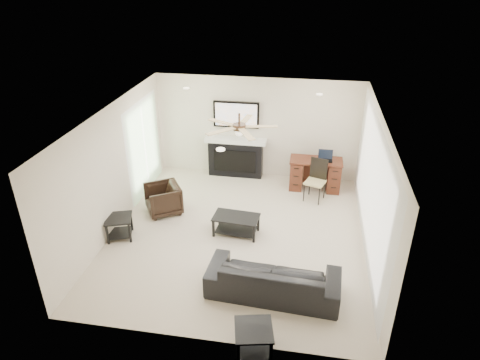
{
  "coord_description": "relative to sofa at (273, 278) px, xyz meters",
  "views": [
    {
      "loc": [
        1.22,
        -7.06,
        4.94
      ],
      "look_at": [
        0.03,
        0.03,
        1.21
      ],
      "focal_mm": 32.0,
      "sensor_mm": 36.0,
      "label": 1
    }
  ],
  "objects": [
    {
      "name": "sofa",
      "position": [
        0.0,
        0.0,
        0.0
      ],
      "size": [
        2.21,
        0.98,
        0.63
      ],
      "primitive_type": "imported",
      "rotation": [
        0.0,
        0.0,
        3.08
      ],
      "color": "black",
      "rests_on": "ground"
    },
    {
      "name": "laptop",
      "position": [
        0.82,
        3.77,
        0.56
      ],
      "size": [
        0.33,
        0.24,
        0.23
      ],
      "primitive_type": "cube",
      "color": "black",
      "rests_on": "desk"
    },
    {
      "name": "coffee_table",
      "position": [
        -0.9,
        1.6,
        -0.12
      ],
      "size": [
        0.94,
        0.57,
        0.4
      ],
      "primitive_type": "cube",
      "rotation": [
        0.0,
        0.0,
        -0.08
      ],
      "color": "black",
      "rests_on": "ground"
    },
    {
      "name": "end_table_left",
      "position": [
        -3.15,
        1.1,
        -0.09
      ],
      "size": [
        0.63,
        0.63,
        0.45
      ],
      "primitive_type": "cube",
      "rotation": [
        0.0,
        0.0,
        0.32
      ],
      "color": "black",
      "rests_on": "ground"
    },
    {
      "name": "desk",
      "position": [
        0.62,
        3.79,
        0.06
      ],
      "size": [
        1.22,
        0.56,
        0.76
      ],
      "primitive_type": "cube",
      "color": "#3E230F",
      "rests_on": "ground"
    },
    {
      "name": "armchair",
      "position": [
        -2.6,
        2.15,
        0.01
      ],
      "size": [
        0.97,
        0.97,
        0.65
      ],
      "primitive_type": "imported",
      "rotation": [
        0.0,
        0.0,
        -1.01
      ],
      "color": "black",
      "rests_on": "ground"
    },
    {
      "name": "fireplace_unit",
      "position": [
        -1.37,
        4.18,
        0.64
      ],
      "size": [
        1.52,
        0.34,
        1.91
      ],
      "primitive_type": "cube",
      "color": "black",
      "rests_on": "ground"
    },
    {
      "name": "room_shell",
      "position": [
        -0.67,
        1.67,
        1.37
      ],
      "size": [
        5.5,
        5.54,
        2.52
      ],
      "color": "beige",
      "rests_on": "ground"
    },
    {
      "name": "desk_chair",
      "position": [
        0.62,
        3.24,
        0.17
      ],
      "size": [
        0.54,
        0.55,
        0.97
      ],
      "primitive_type": "cube",
      "rotation": [
        0.0,
        0.0,
        -0.33
      ],
      "color": "black",
      "rests_on": "ground"
    },
    {
      "name": "end_table_near",
      "position": [
        -0.15,
        -1.25,
        -0.09
      ],
      "size": [
        0.62,
        0.62,
        0.45
      ],
      "primitive_type": "cube",
      "rotation": [
        0.0,
        0.0,
        0.21
      ],
      "color": "black",
      "rests_on": "ground"
    }
  ]
}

